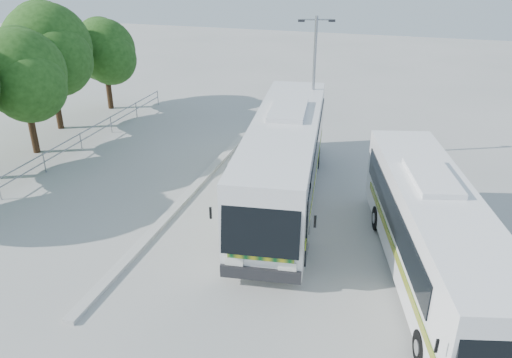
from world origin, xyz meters
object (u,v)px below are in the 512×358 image
(tree_far_d, at_px, (48,48))
(tree_far_e, at_px, (105,51))
(tree_far_c, at_px, (23,73))
(coach_adjacent, at_px, (433,234))
(lamppost, at_px, (314,83))
(coach_main, at_px, (284,157))

(tree_far_d, xyz_separation_m, tree_far_e, (0.68, 4.50, -0.93))
(tree_far_c, xyz_separation_m, tree_far_d, (-1.19, 3.70, 0.56))
(tree_far_d, xyz_separation_m, coach_adjacent, (21.05, -9.50, -3.06))
(tree_far_e, bearing_deg, coach_adjacent, -34.51)
(tree_far_c, height_order, lamppost, lamppost)
(tree_far_c, xyz_separation_m, lamppost, (14.12, 3.55, -0.33))
(coach_main, xyz_separation_m, lamppost, (0.19, 5.05, 1.95))
(coach_adjacent, bearing_deg, coach_main, 130.17)
(tree_far_c, bearing_deg, coach_adjacent, -16.29)
(tree_far_d, xyz_separation_m, coach_main, (15.13, -5.21, -2.83))
(coach_adjacent, bearing_deg, tree_far_e, 131.61)
(tree_far_d, relative_size, coach_adjacent, 0.62)
(tree_far_e, distance_m, coach_main, 17.51)
(coach_main, bearing_deg, tree_far_e, 138.85)
(tree_far_c, relative_size, coach_adjacent, 0.55)
(coach_adjacent, xyz_separation_m, lamppost, (-5.74, 9.35, 2.17))
(coach_main, relative_size, lamppost, 1.86)
(coach_main, bearing_deg, coach_adjacent, -43.19)
(tree_far_c, xyz_separation_m, coach_adjacent, (19.86, -5.80, -2.50))
(tree_far_c, relative_size, tree_far_e, 1.10)
(coach_main, bearing_deg, tree_far_c, 166.59)
(tree_far_c, height_order, coach_adjacent, tree_far_c)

